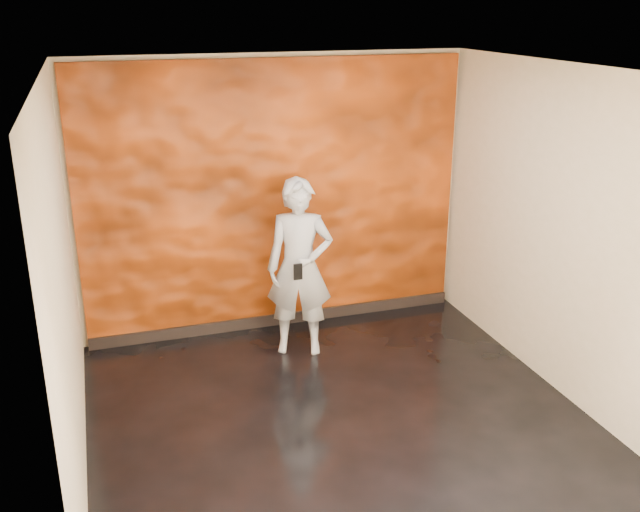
# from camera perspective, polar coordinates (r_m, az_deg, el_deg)

# --- Properties ---
(room) EXTENTS (4.02, 4.02, 2.81)m
(room) POSITION_cam_1_polar(r_m,az_deg,el_deg) (5.43, 1.67, -0.30)
(room) COLOR black
(room) RESTS_ON ground
(feature_wall) EXTENTS (3.90, 0.06, 2.75)m
(feature_wall) POSITION_cam_1_polar(r_m,az_deg,el_deg) (7.22, -3.56, 4.63)
(feature_wall) COLOR #E0510F
(feature_wall) RESTS_ON ground
(baseboard) EXTENTS (3.90, 0.04, 0.12)m
(baseboard) POSITION_cam_1_polar(r_m,az_deg,el_deg) (7.64, -3.27, -5.05)
(baseboard) COLOR black
(baseboard) RESTS_ON ground
(man) EXTENTS (0.73, 0.60, 1.73)m
(man) POSITION_cam_1_polar(r_m,az_deg,el_deg) (6.78, -1.64, -0.93)
(man) COLOR #92979F
(man) RESTS_ON ground
(phone) EXTENTS (0.08, 0.02, 0.15)m
(phone) POSITION_cam_1_polar(r_m,az_deg,el_deg) (6.52, -1.78, -1.27)
(phone) COLOR black
(phone) RESTS_ON man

